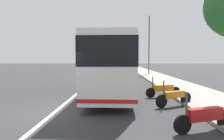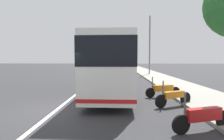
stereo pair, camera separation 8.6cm
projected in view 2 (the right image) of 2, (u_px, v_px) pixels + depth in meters
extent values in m
plane|color=#2D2D30|center=(57.00, 110.00, 8.08)|extent=(220.00, 220.00, 0.00)
cube|color=gray|center=(169.00, 82.00, 17.76)|extent=(110.00, 3.60, 0.14)
cube|color=silver|center=(91.00, 82.00, 18.06)|extent=(110.00, 0.16, 0.01)
cube|color=silver|center=(113.00, 64.00, 12.90)|extent=(11.88, 2.59, 3.12)
cube|color=black|center=(113.00, 55.00, 12.86)|extent=(11.92, 2.63, 1.22)
cube|color=red|center=(113.00, 83.00, 12.97)|extent=(11.91, 2.62, 0.16)
cylinder|color=black|center=(103.00, 79.00, 16.81)|extent=(1.00, 0.32, 1.00)
cylinder|color=black|center=(127.00, 79.00, 16.69)|extent=(1.00, 0.32, 1.00)
cylinder|color=black|center=(88.00, 94.00, 9.25)|extent=(1.00, 0.32, 1.00)
cylinder|color=black|center=(131.00, 94.00, 9.14)|extent=(1.00, 0.32, 1.00)
cylinder|color=black|center=(181.00, 125.00, 5.36)|extent=(0.27, 0.59, 0.60)
cylinder|color=black|center=(224.00, 120.00, 5.82)|extent=(0.27, 0.59, 0.60)
cube|color=red|center=(204.00, 114.00, 5.58)|extent=(0.62, 1.24, 0.38)
cylinder|color=#4C4C51|center=(185.00, 105.00, 5.36)|extent=(0.06, 0.06, 0.70)
cylinder|color=black|center=(161.00, 101.00, 8.34)|extent=(0.36, 0.60, 0.63)
cylinder|color=black|center=(185.00, 98.00, 8.99)|extent=(0.36, 0.60, 0.63)
cube|color=orange|center=(174.00, 95.00, 8.65)|extent=(0.74, 1.14, 0.31)
cylinder|color=#4C4C51|center=(163.00, 88.00, 8.35)|extent=(0.06, 0.06, 0.70)
cylinder|color=black|center=(150.00, 93.00, 10.62)|extent=(0.24, 0.59, 0.59)
cylinder|color=black|center=(175.00, 92.00, 11.02)|extent=(0.24, 0.59, 0.59)
cube|color=orange|center=(163.00, 88.00, 10.80)|extent=(0.58, 1.27, 0.36)
cylinder|color=#4C4C51|center=(152.00, 83.00, 10.62)|extent=(0.06, 0.06, 0.70)
cube|color=gold|center=(92.00, 68.00, 39.76)|extent=(4.25, 1.91, 0.70)
cube|color=black|center=(93.00, 65.00, 39.91)|extent=(2.01, 1.74, 0.55)
cylinder|color=black|center=(96.00, 69.00, 38.36)|extent=(0.64, 0.23, 0.64)
cylinder|color=black|center=(88.00, 69.00, 38.41)|extent=(0.64, 0.23, 0.64)
cylinder|color=black|center=(97.00, 68.00, 41.15)|extent=(0.64, 0.23, 0.64)
cylinder|color=black|center=(90.00, 68.00, 41.19)|extent=(0.64, 0.23, 0.64)
cube|color=#2D7238|center=(86.00, 70.00, 30.55)|extent=(4.60, 1.81, 0.83)
cube|color=black|center=(87.00, 65.00, 30.63)|extent=(2.44, 1.62, 0.60)
cylinder|color=black|center=(90.00, 72.00, 29.05)|extent=(0.65, 0.24, 0.64)
cylinder|color=black|center=(80.00, 72.00, 29.07)|extent=(0.65, 0.24, 0.64)
cylinder|color=black|center=(92.00, 71.00, 32.06)|extent=(0.65, 0.24, 0.64)
cylinder|color=black|center=(83.00, 71.00, 32.08)|extent=(0.65, 0.24, 0.64)
cube|color=silver|center=(102.00, 66.00, 47.38)|extent=(4.08, 2.14, 0.80)
cube|color=black|center=(102.00, 64.00, 47.44)|extent=(2.05, 1.86, 0.45)
cylinder|color=black|center=(105.00, 68.00, 46.11)|extent=(0.65, 0.26, 0.64)
cylinder|color=black|center=(98.00, 68.00, 46.06)|extent=(0.65, 0.26, 0.64)
cylinder|color=black|center=(105.00, 67.00, 48.72)|extent=(0.65, 0.26, 0.64)
cylinder|color=black|center=(98.00, 67.00, 48.68)|extent=(0.65, 0.26, 0.64)
cylinder|color=slate|center=(150.00, 46.00, 27.17)|extent=(0.20, 0.20, 8.85)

